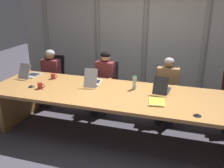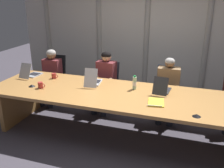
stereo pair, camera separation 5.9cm
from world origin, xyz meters
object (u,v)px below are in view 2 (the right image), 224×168
object	(u,v)px
laptop_left_end	(31,74)
laptop_left_mid	(93,81)
person_left_mid	(105,78)
coffee_mug_far	(41,85)
laptop_center	(162,89)
person_left_end	(50,73)
conference_mic_middle	(197,115)
coffee_mug_near	(54,76)
water_bottle_primary	(135,83)
conference_mic_left_side	(32,86)
spiral_notepad	(156,102)
office_chair_left_end	(54,83)
person_center	(168,86)
office_chair_left_mid	(106,90)
office_chair_center	(165,97)

from	to	relation	value
laptop_left_end	laptop_left_mid	distance (m)	1.28
person_left_mid	coffee_mug_far	distance (m)	1.30
laptop_center	coffee_mug_far	world-z (taller)	laptop_center
person_left_end	conference_mic_middle	distance (m)	3.23
coffee_mug_near	water_bottle_primary	bearing A→B (deg)	-2.76
conference_mic_left_side	spiral_notepad	distance (m)	2.10
office_chair_left_end	conference_mic_left_side	xyz separation A→B (m)	(0.33, -1.21, 0.41)
laptop_left_mid	water_bottle_primary	xyz separation A→B (m)	(0.73, -0.01, 0.04)
laptop_left_mid	person_center	size ratio (longest dim) A/B	0.43
office_chair_left_mid	person_left_end	distance (m)	1.23
laptop_left_mid	person_left_mid	size ratio (longest dim) A/B	0.42
person_left_mid	person_center	distance (m)	1.23
coffee_mug_near	coffee_mug_far	xyz separation A→B (m)	(0.05, -0.51, 0.00)
person_left_mid	conference_mic_left_side	distance (m)	1.40
laptop_left_end	conference_mic_left_side	distance (m)	0.58
laptop_left_mid	person_center	bearing A→B (deg)	-69.86
conference_mic_left_side	laptop_center	bearing A→B (deg)	11.44
person_left_end	person_center	xyz separation A→B (m)	(2.44, 0.00, -0.00)
laptop_left_end	conference_mic_middle	distance (m)	3.09
conference_mic_middle	office_chair_center	bearing A→B (deg)	110.25
water_bottle_primary	coffee_mug_near	bearing A→B (deg)	177.24
laptop_left_mid	conference_mic_middle	xyz separation A→B (m)	(1.71, -0.71, -0.04)
laptop_left_mid	spiral_notepad	xyz separation A→B (m)	(1.15, -0.45, -0.05)
laptop_left_end	coffee_mug_near	world-z (taller)	laptop_left_end
laptop_center	office_chair_left_end	world-z (taller)	laptop_center
coffee_mug_near	conference_mic_middle	distance (m)	2.64
office_chair_center	coffee_mug_far	distance (m)	2.32
person_left_end	person_left_mid	xyz separation A→B (m)	(1.21, 0.00, 0.02)
person_left_mid	conference_mic_middle	distance (m)	2.18
laptop_left_mid	office_chair_center	distance (m)	1.47
spiral_notepad	laptop_center	bearing A→B (deg)	77.96
conference_mic_middle	spiral_notepad	distance (m)	0.62
office_chair_center	person_left_mid	size ratio (longest dim) A/B	0.79
laptop_left_mid	office_chair_left_end	size ratio (longest dim) A/B	0.51
person_center	spiral_notepad	size ratio (longest dim) A/B	3.42
laptop_left_end	water_bottle_primary	bearing A→B (deg)	-86.80
laptop_left_mid	office_chair_left_mid	bearing A→B (deg)	-2.93
conference_mic_middle	office_chair_left_mid	bearing A→B (deg)	139.98
office_chair_left_end	office_chair_left_mid	bearing A→B (deg)	88.84
person_left_mid	coffee_mug_near	bearing A→B (deg)	-49.71
laptop_left_mid	person_left_end	size ratio (longest dim) A/B	0.43
laptop_left_mid	office_chair_left_mid	world-z (taller)	laptop_left_mid
person_center	conference_mic_middle	xyz separation A→B (m)	(0.50, -1.32, 0.12)
person_center	conference_mic_middle	distance (m)	1.42
conference_mic_left_side	conference_mic_middle	world-z (taller)	same
coffee_mug_near	conference_mic_left_side	world-z (taller)	coffee_mug_near
office_chair_left_mid	person_center	xyz separation A→B (m)	(1.26, -0.16, 0.30)
laptop_center	person_center	world-z (taller)	person_center
laptop_left_mid	coffee_mug_far	xyz separation A→B (m)	(-0.76, -0.45, -0.01)
water_bottle_primary	conference_mic_left_side	size ratio (longest dim) A/B	2.10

